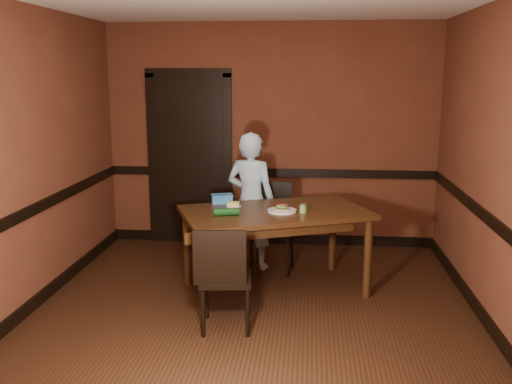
% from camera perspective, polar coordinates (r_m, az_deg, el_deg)
% --- Properties ---
extents(floor, '(4.00, 4.50, 0.01)m').
position_cam_1_polar(floor, '(5.13, -0.38, -12.37)').
color(floor, black).
rests_on(floor, ground).
extents(wall_back, '(4.00, 0.02, 2.70)m').
position_cam_1_polar(wall_back, '(6.96, 1.49, 5.62)').
color(wall_back, '#5A2C1B').
rests_on(wall_back, ground).
extents(wall_front, '(4.00, 0.02, 2.70)m').
position_cam_1_polar(wall_front, '(2.56, -5.55, -5.33)').
color(wall_front, '#5A2C1B').
rests_on(wall_front, ground).
extents(wall_left, '(0.02, 4.50, 2.70)m').
position_cam_1_polar(wall_left, '(5.33, -22.36, 2.81)').
color(wall_left, '#5A2C1B').
rests_on(wall_left, ground).
extents(wall_right, '(0.02, 4.50, 2.70)m').
position_cam_1_polar(wall_right, '(4.95, 23.29, 2.12)').
color(wall_right, '#5A2C1B').
rests_on(wall_right, ground).
extents(dado_back, '(4.00, 0.03, 0.10)m').
position_cam_1_polar(dado_back, '(7.01, 1.47, 1.95)').
color(dado_back, black).
rests_on(dado_back, ground).
extents(dado_left, '(0.03, 4.50, 0.10)m').
position_cam_1_polar(dado_left, '(5.40, -21.85, -1.91)').
color(dado_left, black).
rests_on(dado_left, ground).
extents(dado_right, '(0.03, 4.50, 0.10)m').
position_cam_1_polar(dado_right, '(5.04, 22.71, -2.93)').
color(dado_right, black).
rests_on(dado_right, ground).
extents(baseboard_back, '(4.00, 0.03, 0.12)m').
position_cam_1_polar(baseboard_back, '(7.20, 1.43, -4.64)').
color(baseboard_back, black).
rests_on(baseboard_back, ground).
extents(baseboard_left, '(0.03, 4.50, 0.12)m').
position_cam_1_polar(baseboard_left, '(5.65, -21.19, -10.21)').
color(baseboard_left, black).
rests_on(baseboard_left, ground).
extents(baseboard_right, '(0.03, 4.50, 0.12)m').
position_cam_1_polar(baseboard_right, '(5.30, 21.98, -11.74)').
color(baseboard_right, black).
rests_on(baseboard_right, ground).
extents(door, '(1.05, 0.07, 2.20)m').
position_cam_1_polar(door, '(7.10, -6.63, 3.57)').
color(door, black).
rests_on(door, ground).
extents(dining_table, '(1.98, 1.56, 0.81)m').
position_cam_1_polar(dining_table, '(5.57, 1.88, -5.91)').
color(dining_table, '#341D0D').
rests_on(dining_table, floor).
extents(chair_far, '(0.48, 0.48, 0.95)m').
position_cam_1_polar(chair_far, '(6.12, 1.63, -3.61)').
color(chair_far, black).
rests_on(chair_far, floor).
extents(chair_near, '(0.46, 0.46, 0.90)m').
position_cam_1_polar(chair_near, '(4.78, -3.02, -8.43)').
color(chair_near, black).
rests_on(chair_near, floor).
extents(person, '(0.63, 0.50, 1.49)m').
position_cam_1_polar(person, '(6.16, -0.51, -0.89)').
color(person, '#A4CCE1').
rests_on(person, floor).
extents(sandwich_plate, '(0.27, 0.27, 0.07)m').
position_cam_1_polar(sandwich_plate, '(5.40, 2.62, -1.77)').
color(sandwich_plate, silver).
rests_on(sandwich_plate, dining_table).
extents(sauce_jar, '(0.07, 0.07, 0.08)m').
position_cam_1_polar(sauce_jar, '(5.36, 4.73, -1.65)').
color(sauce_jar, '#639943').
rests_on(sauce_jar, dining_table).
extents(cheese_saucer, '(0.15, 0.15, 0.05)m').
position_cam_1_polar(cheese_saucer, '(5.60, -2.25, -1.28)').
color(cheese_saucer, silver).
rests_on(cheese_saucer, dining_table).
extents(food_tub, '(0.24, 0.20, 0.09)m').
position_cam_1_polar(food_tub, '(5.75, -3.44, -0.67)').
color(food_tub, '#3579C7').
rests_on(food_tub, dining_table).
extents(wrapped_veg, '(0.25, 0.12, 0.07)m').
position_cam_1_polar(wrapped_veg, '(5.25, -2.98, -2.01)').
color(wrapped_veg, '#0F3B13').
rests_on(wrapped_veg, dining_table).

